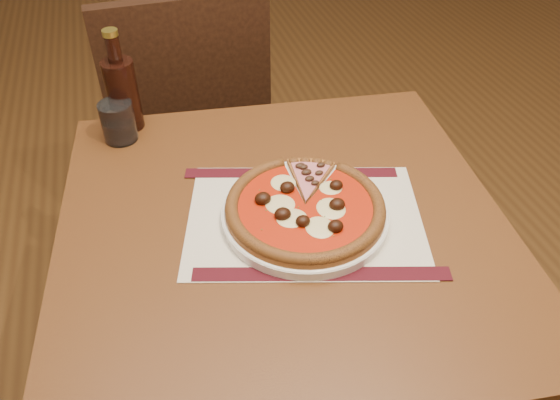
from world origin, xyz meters
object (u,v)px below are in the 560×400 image
at_px(plate, 305,215).
at_px(bottle, 122,91).
at_px(table, 283,258).
at_px(water_glass, 118,122).
at_px(pizza, 305,206).
at_px(chair_far, 188,118).

relative_size(plate, bottle, 1.34).
bearing_deg(bottle, plate, -55.17).
distance_m(table, bottle, 0.50).
height_order(plate, water_glass, water_glass).
relative_size(pizza, water_glass, 3.30).
distance_m(table, pizza, 0.14).
height_order(table, water_glass, water_glass).
bearing_deg(bottle, pizza, -55.21).
distance_m(plate, bottle, 0.49).
bearing_deg(pizza, water_glass, 130.12).
bearing_deg(chair_far, plate, 97.54).
xyz_separation_m(table, plate, (0.04, -0.01, 0.11)).
distance_m(pizza, bottle, 0.49).
bearing_deg(bottle, chair_far, 64.64).
bearing_deg(table, bottle, 121.68).
xyz_separation_m(chair_far, bottle, (-0.16, -0.34, 0.30)).
relative_size(table, bottle, 3.96).
relative_size(table, chair_far, 0.95).
distance_m(plate, pizza, 0.02).
bearing_deg(table, plate, -14.82).
distance_m(table, chair_far, 0.74).
xyz_separation_m(water_glass, bottle, (0.02, 0.05, 0.04)).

